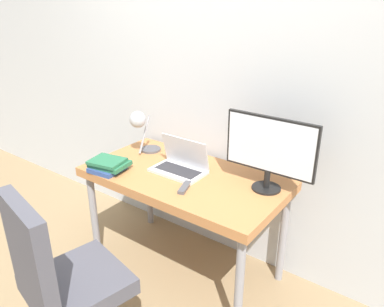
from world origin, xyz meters
TOP-DOWN VIEW (x-y plane):
  - ground_plane at (0.00, 0.00)m, footprint 12.00×12.00m
  - wall_back at (0.00, 0.77)m, footprint 8.00×0.05m
  - desk at (0.00, 0.35)m, footprint 1.31×0.70m
  - laptop at (-0.05, 0.37)m, footprint 0.35×0.21m
  - monitor at (0.51, 0.49)m, footprint 0.55×0.17m
  - desk_lamp at (-0.45, 0.43)m, footprint 0.15×0.25m
  - office_chair at (-0.06, -0.58)m, footprint 0.63×0.62m
  - book_stack at (-0.44, 0.10)m, footprint 0.26×0.23m
  - tv_remote at (0.12, 0.19)m, footprint 0.09×0.15m

SIDE VIEW (x-z plane):
  - ground_plane at x=0.00m, z-range 0.00..0.00m
  - office_chair at x=-0.06m, z-range 0.04..1.04m
  - desk at x=0.00m, z-range 0.30..1.05m
  - tv_remote at x=0.12m, z-range 0.75..0.77m
  - book_stack at x=-0.44m, z-range 0.75..0.83m
  - laptop at x=-0.05m, z-range 0.68..0.90m
  - desk_lamp at x=-0.45m, z-range 0.80..1.13m
  - monitor at x=0.51m, z-range 0.78..1.23m
  - wall_back at x=0.00m, z-range 0.00..2.60m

